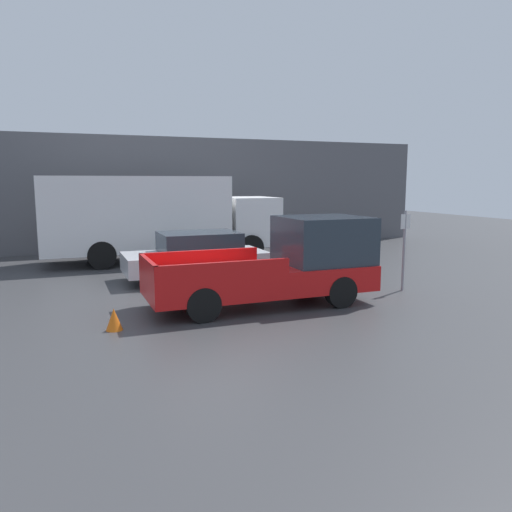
# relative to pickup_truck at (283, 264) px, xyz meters

# --- Properties ---
(ground_plane) EXTENTS (60.00, 60.00, 0.00)m
(ground_plane) POSITION_rel_pickup_truck_xyz_m (-1.75, 0.83, -0.98)
(ground_plane) COLOR #3D3D3F
(building_wall) EXTENTS (28.00, 0.15, 4.93)m
(building_wall) POSITION_rel_pickup_truck_xyz_m (-1.75, 11.10, 1.48)
(building_wall) COLOR #56565B
(building_wall) RESTS_ON ground
(pickup_truck) EXTENTS (5.49, 2.09, 2.12)m
(pickup_truck) POSITION_rel_pickup_truck_xyz_m (0.00, 0.00, 0.00)
(pickup_truck) COLOR red
(pickup_truck) RESTS_ON ground
(car) EXTENTS (4.28, 2.01, 1.46)m
(car) POSITION_rel_pickup_truck_xyz_m (-1.21, 3.73, -0.23)
(car) COLOR silver
(car) RESTS_ON ground
(delivery_truck) EXTENTS (8.78, 2.56, 3.18)m
(delivery_truck) POSITION_rel_pickup_truck_xyz_m (-1.69, 7.81, 0.75)
(delivery_truck) COLOR white
(delivery_truck) RESTS_ON ground
(parking_sign) EXTENTS (0.30, 0.07, 2.21)m
(parking_sign) POSITION_rel_pickup_truck_xyz_m (3.68, 0.10, 0.27)
(parking_sign) COLOR gray
(parking_sign) RESTS_ON ground
(traffic_cone) EXTENTS (0.34, 0.34, 0.45)m
(traffic_cone) POSITION_rel_pickup_truck_xyz_m (-4.15, -0.83, -0.75)
(traffic_cone) COLOR orange
(traffic_cone) RESTS_ON ground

